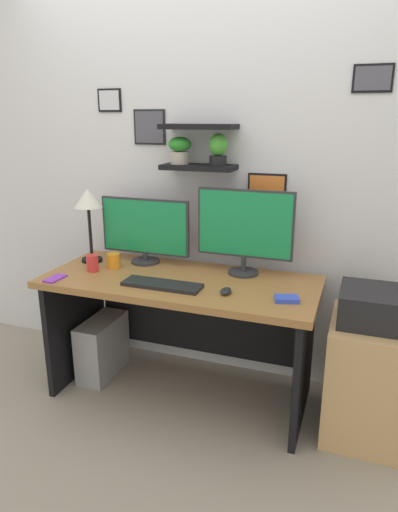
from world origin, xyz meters
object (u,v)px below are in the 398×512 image
object	(u,v)px
desk_lamp	(88,205)
computer_tower_left	(103,347)
monitor_left	(145,230)
coffee_mug	(114,261)
scissors_tray	(287,299)
computer_mouse	(226,291)
pen_cup	(93,263)
keyboard	(162,285)
monitor_right	(245,228)
cell_phone	(55,278)
printer	(379,307)
desk	(183,309)
drawer_cabinet	(370,378)

from	to	relation	value
desk_lamp	computer_tower_left	xyz separation A→B (m)	(0.08, -0.07, -0.93)
monitor_left	coffee_mug	size ratio (longest dim) A/B	6.49
coffee_mug	scissors_tray	world-z (taller)	coffee_mug
computer_mouse	pen_cup	distance (m)	0.86
keyboard	desk_lamp	world-z (taller)	desk_lamp
computer_mouse	monitor_right	bearing A→B (deg)	89.28
computer_mouse	cell_phone	world-z (taller)	computer_mouse
printer	computer_tower_left	distance (m)	1.73
desk_lamp	cell_phone	size ratio (longest dim) A/B	3.33
computer_tower_left	monitor_right	bearing A→B (deg)	11.04
desk	computer_tower_left	distance (m)	0.67
pen_cup	desk	bearing A→B (deg)	10.77
printer	computer_tower_left	size ratio (longest dim) A/B	0.95
coffee_mug	computer_tower_left	world-z (taller)	coffee_mug
scissors_tray	computer_tower_left	distance (m)	1.34
computer_mouse	pen_cup	world-z (taller)	pen_cup
keyboard	desk_lamp	distance (m)	0.76
desk	monitor_right	size ratio (longest dim) A/B	2.79
printer	monitor_left	bearing A→B (deg)	171.63
desk	scissors_tray	size ratio (longest dim) A/B	13.11
monitor_right	drawer_cabinet	xyz separation A→B (m)	(0.75, -0.20, -0.70)
desk	computer_mouse	size ratio (longest dim) A/B	17.48
cell_phone	desk	bearing A→B (deg)	25.61
desk	monitor_right	bearing A→B (deg)	27.07
monitor_right	cell_phone	bearing A→B (deg)	-154.60
pen_cup	computer_tower_left	distance (m)	0.62
monitor_left	computer_tower_left	xyz separation A→B (m)	(-0.25, -0.17, -0.77)
desk_lamp	cell_phone	world-z (taller)	desk_lamp
scissors_tray	cell_phone	bearing A→B (deg)	-174.48
keyboard	monitor_left	bearing A→B (deg)	127.18
computer_mouse	keyboard	bearing A→B (deg)	-177.69
computer_mouse	coffee_mug	size ratio (longest dim) A/B	1.00
keyboard	desk_lamp	bearing A→B (deg)	156.57
keyboard	computer_mouse	xyz separation A→B (m)	(0.36, 0.01, 0.01)
monitor_left	drawer_cabinet	size ratio (longest dim) A/B	0.91
desk_lamp	cell_phone	distance (m)	0.52
coffee_mug	printer	bearing A→B (deg)	-1.40
desk_lamp	scissors_tray	distance (m)	1.36
monitor_right	printer	world-z (taller)	monitor_right
monitor_right	computer_mouse	bearing A→B (deg)	-90.72
cell_phone	computer_tower_left	world-z (taller)	cell_phone
desk	printer	size ratio (longest dim) A/B	4.14
desk	monitor_right	distance (m)	0.60
desk	cell_phone	xyz separation A→B (m)	(-0.66, -0.30, 0.22)
computer_mouse	scissors_tray	size ratio (longest dim) A/B	0.75
keyboard	coffee_mug	xyz separation A→B (m)	(-0.41, 0.20, 0.04)
pen_cup	drawer_cabinet	distance (m)	1.68
keyboard	scissors_tray	distance (m)	0.68
desk_lamp	computer_tower_left	world-z (taller)	desk_lamp
monitor_left	desk_lamp	size ratio (longest dim) A/B	1.25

